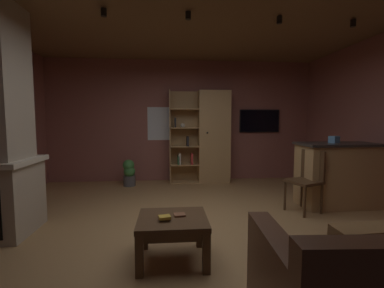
% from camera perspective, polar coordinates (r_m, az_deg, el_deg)
% --- Properties ---
extents(floor, '(5.94, 5.78, 0.02)m').
position_cam_1_polar(floor, '(3.49, 0.62, -18.21)').
color(floor, '#A37A4C').
rests_on(floor, ground).
extents(wall_back, '(6.06, 0.06, 2.71)m').
position_cam_1_polar(wall_back, '(6.12, -2.13, 4.92)').
color(wall_back, '#8E544C').
rests_on(wall_back, ground).
extents(ceiling, '(5.94, 5.78, 0.02)m').
position_cam_1_polar(ceiling, '(3.48, 0.67, 27.93)').
color(ceiling, brown).
extents(window_pane_back, '(0.75, 0.01, 0.74)m').
position_cam_1_polar(window_pane_back, '(6.08, -5.94, 4.34)').
color(window_pane_back, white).
extents(bookshelf_cabinet, '(1.32, 0.41, 2.01)m').
position_cam_1_polar(bookshelf_cabinet, '(5.92, 3.78, 1.42)').
color(bookshelf_cabinet, tan).
rests_on(bookshelf_cabinet, ground).
extents(kitchen_bar_counter, '(1.52, 0.65, 1.01)m').
position_cam_1_polar(kitchen_bar_counter, '(4.97, 30.02, -5.59)').
color(kitchen_bar_counter, tan).
rests_on(kitchen_bar_counter, ground).
extents(tissue_box, '(0.15, 0.15, 0.11)m').
position_cam_1_polar(tissue_box, '(4.76, 28.07, 0.84)').
color(tissue_box, '#598CBF').
rests_on(tissue_box, kitchen_bar_counter).
extents(coffee_table, '(0.67, 0.60, 0.43)m').
position_cam_1_polar(coffee_table, '(2.72, -4.16, -17.07)').
color(coffee_table, '#4C331E').
rests_on(coffee_table, ground).
extents(table_book_0, '(0.12, 0.10, 0.02)m').
position_cam_1_polar(table_book_0, '(2.73, -2.67, -14.87)').
color(table_book_0, brown).
rests_on(table_book_0, coffee_table).
extents(table_book_1, '(0.12, 0.11, 0.03)m').
position_cam_1_polar(table_book_1, '(2.61, -5.87, -15.29)').
color(table_book_1, gold).
rests_on(table_book_1, coffee_table).
extents(dining_chair, '(0.55, 0.55, 0.92)m').
position_cam_1_polar(dining_chair, '(4.39, 23.44, -6.40)').
color(dining_chair, '#4C331E').
rests_on(dining_chair, ground).
extents(potted_floor_plant, '(0.25, 0.28, 0.56)m').
position_cam_1_polar(potted_floor_plant, '(5.74, -13.28, -5.98)').
color(potted_floor_plant, '#4C4C51').
rests_on(potted_floor_plant, ground).
extents(wall_mounted_tv, '(0.93, 0.06, 0.52)m').
position_cam_1_polar(wall_mounted_tv, '(6.41, 14.19, 4.79)').
color(wall_mounted_tv, black).
extents(track_light_spot_0, '(0.07, 0.07, 0.09)m').
position_cam_1_polar(track_light_spot_0, '(4.04, -33.86, 22.59)').
color(track_light_spot_0, black).
extents(track_light_spot_1, '(0.07, 0.07, 0.09)m').
position_cam_1_polar(track_light_spot_1, '(3.67, -18.33, 25.12)').
color(track_light_spot_1, black).
extents(track_light_spot_2, '(0.07, 0.07, 0.09)m').
position_cam_1_polar(track_light_spot_2, '(3.60, -0.81, 25.75)').
color(track_light_spot_2, black).
extents(track_light_spot_3, '(0.07, 0.07, 0.09)m').
position_cam_1_polar(track_light_spot_3, '(3.90, 18.17, 23.89)').
color(track_light_spot_3, black).
extents(track_light_spot_4, '(0.07, 0.07, 0.09)m').
position_cam_1_polar(track_light_spot_4, '(4.39, 31.17, 21.20)').
color(track_light_spot_4, black).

